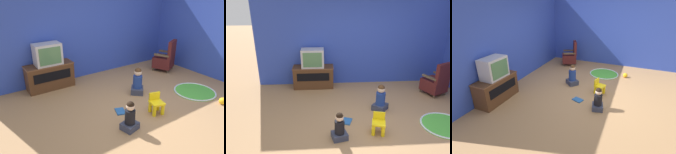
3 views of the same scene
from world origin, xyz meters
The scene contains 10 objects.
ground_plane centered at (0.00, 0.00, 0.00)m, with size 30.00×30.00×0.00m, color #9E754C.
wall_back centered at (-0.10, 2.46, 1.45)m, with size 5.80×0.12×2.90m.
tv_cabinet centered at (-1.35, 2.15, 0.33)m, with size 1.17×0.47×0.64m.
television centered at (-1.35, 2.14, 0.90)m, with size 0.64×0.41×0.53m.
black_armchair centered at (2.01, 1.41, 0.36)m, with size 0.70×0.71×0.95m.
yellow_kid_chair centered at (0.03, -0.22, 0.19)m, with size 0.32×0.31×0.42m.
play_mat centered at (1.52, -0.08, 0.01)m, with size 1.01×1.01×0.04m.
child_watching_left centered at (0.29, 0.68, 0.28)m, with size 0.44×0.44×0.65m.
child_watching_center centered at (-0.77, -0.36, 0.25)m, with size 0.34×0.31×0.57m.
book centered at (-0.56, 0.21, 0.01)m, with size 0.27×0.31×0.02m.
Camera 2 is at (-1.03, -3.88, 2.69)m, focal length 35.00 mm.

